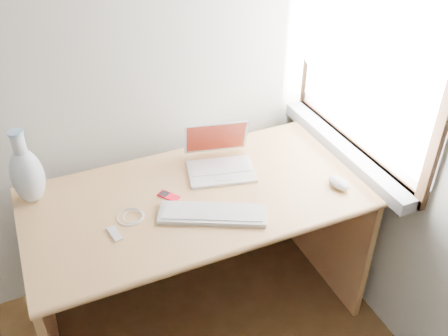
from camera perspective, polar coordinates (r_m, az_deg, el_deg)
name	(u,v)px	position (r m, az deg, el deg)	size (l,w,h in m)	color
window	(364,50)	(2.23, 15.68, 12.83)	(0.11, 0.99, 1.10)	white
desk	(192,221)	(2.33, -3.69, -6.05)	(1.45, 0.73, 0.77)	tan
laptop	(217,160)	(2.25, -0.75, 0.93)	(0.33, 0.31, 0.20)	white
external_keyboard	(212,214)	(2.01, -1.32, -5.24)	(0.44, 0.31, 0.02)	silver
mouse	(339,183)	(2.21, 13.00, -1.66)	(0.07, 0.11, 0.04)	white
ipod	(169,196)	(2.12, -6.35, -3.20)	(0.09, 0.10, 0.01)	red
cable_coil	(131,217)	(2.04, -10.63, -5.49)	(0.11, 0.11, 0.01)	silver
remote	(115,234)	(1.98, -12.39, -7.34)	(0.03, 0.09, 0.01)	silver
vase	(27,174)	(2.16, -21.59, -0.64)	(0.13, 0.13, 0.34)	white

